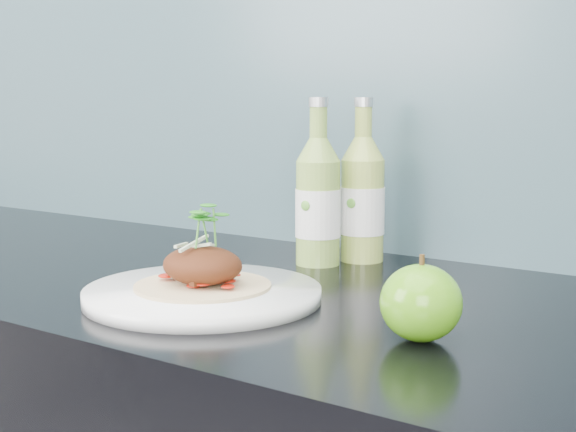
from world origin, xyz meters
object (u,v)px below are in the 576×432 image
at_px(dinner_plate, 203,294).
at_px(cider_bottle_left, 318,202).
at_px(cider_bottle_right, 362,200).
at_px(green_apple, 421,303).

xyz_separation_m(dinner_plate, cider_bottle_left, (-0.01, 0.26, 0.08)).
relative_size(dinner_plate, cider_bottle_right, 1.23).
bearing_deg(green_apple, cider_bottle_left, 138.17).
bearing_deg(green_apple, cider_bottle_right, 128.08).
bearing_deg(dinner_plate, cider_bottle_left, 91.34).
height_order(cider_bottle_left, cider_bottle_right, same).
bearing_deg(cider_bottle_right, green_apple, -38.00).
relative_size(dinner_plate, cider_bottle_left, 1.23).
bearing_deg(cider_bottle_left, cider_bottle_right, 64.81).
bearing_deg(dinner_plate, green_apple, 0.35).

